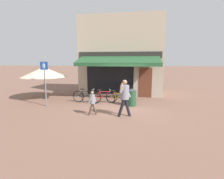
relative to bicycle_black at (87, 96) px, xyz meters
name	(u,v)px	position (x,y,z in m)	size (l,w,h in m)	color
ground_plane	(121,108)	(2.26, -0.96, -0.39)	(160.00, 160.00, 0.00)	brown
shop_front	(121,57)	(1.78, 3.64, 2.50)	(6.13, 4.64, 5.79)	tan
bike_rack_rail	(103,96)	(0.99, 0.08, 0.07)	(2.73, 0.04, 0.57)	#47494F
bicycle_black	(87,96)	(0.00, 0.00, 0.00)	(1.82, 0.52, 0.86)	black
bicycle_red	(104,97)	(1.07, 0.00, 0.00)	(1.64, 0.74, 0.86)	black
bicycle_orange	(118,98)	(1.95, 0.00, -0.03)	(1.64, 0.86, 0.82)	black
pedestrian_adult	(125,94)	(2.53, -2.35, 0.66)	(0.65, 0.64, 1.73)	black
pedestrian_child	(92,101)	(1.00, -2.36, 0.31)	(0.40, 0.42, 1.16)	#47382D
litter_bin	(132,97)	(2.78, -0.35, 0.11)	(0.55, 0.55, 1.00)	#23472D
parking_sign	(45,79)	(-2.04, -1.16, 1.18)	(0.44, 0.07, 2.57)	slate
cafe_parasol	(44,72)	(-3.20, 0.80, 1.42)	(3.00, 3.00, 2.15)	#4C3D2D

